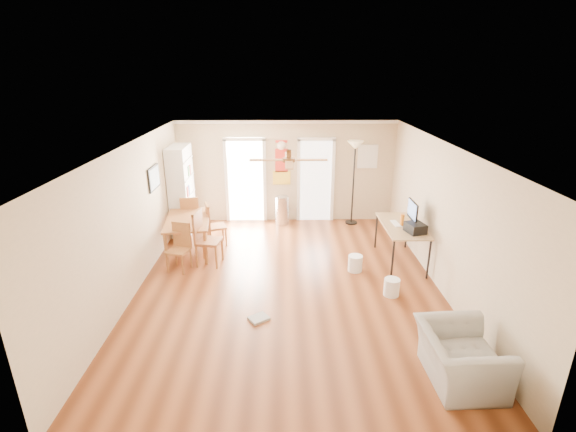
{
  "coord_description": "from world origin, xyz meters",
  "views": [
    {
      "loc": [
        -0.1,
        -6.79,
        3.83
      ],
      "look_at": [
        0.0,
        0.6,
        1.15
      ],
      "focal_mm": 25.74,
      "sensor_mm": 36.0,
      "label": 1
    }
  ],
  "objects_px": {
    "dining_table": "(189,235)",
    "armchair": "(460,358)",
    "bookshelf": "(181,190)",
    "dining_chair_right_a": "(216,224)",
    "printer": "(415,228)",
    "dining_chair_near": "(178,248)",
    "trash_can": "(282,210)",
    "dining_chair_far": "(191,216)",
    "wastebasket_a": "(355,263)",
    "dining_chair_right_b": "(209,238)",
    "wastebasket_b": "(392,287)",
    "torchiere_lamp": "(353,183)",
    "computer_desk": "(400,244)"
  },
  "relations": [
    {
      "from": "armchair",
      "to": "computer_desk",
      "type": "bearing_deg",
      "value": -4.52
    },
    {
      "from": "armchair",
      "to": "dining_chair_right_b",
      "type": "bearing_deg",
      "value": 45.89
    },
    {
      "from": "dining_chair_right_b",
      "to": "torchiere_lamp",
      "type": "xyz_separation_m",
      "value": [
        3.28,
        2.31,
        0.5
      ]
    },
    {
      "from": "dining_table",
      "to": "printer",
      "type": "xyz_separation_m",
      "value": [
        4.6,
        -0.99,
        0.54
      ]
    },
    {
      "from": "dining_table",
      "to": "dining_chair_far",
      "type": "distance_m",
      "value": 0.87
    },
    {
      "from": "trash_can",
      "to": "printer",
      "type": "distance_m",
      "value": 3.71
    },
    {
      "from": "bookshelf",
      "to": "dining_chair_near",
      "type": "relative_size",
      "value": 2.22
    },
    {
      "from": "torchiere_lamp",
      "to": "wastebasket_a",
      "type": "height_order",
      "value": "torchiere_lamp"
    },
    {
      "from": "dining_chair_right_a",
      "to": "wastebasket_a",
      "type": "xyz_separation_m",
      "value": [
        2.93,
        -1.35,
        -0.32
      ]
    },
    {
      "from": "dining_chair_near",
      "to": "computer_desk",
      "type": "bearing_deg",
      "value": 20.84
    },
    {
      "from": "printer",
      "to": "armchair",
      "type": "xyz_separation_m",
      "value": [
        -0.3,
        -3.05,
        -0.57
      ]
    },
    {
      "from": "bookshelf",
      "to": "dining_chair_right_a",
      "type": "distance_m",
      "value": 1.34
    },
    {
      "from": "dining_chair_far",
      "to": "computer_desk",
      "type": "distance_m",
      "value": 4.81
    },
    {
      "from": "armchair",
      "to": "wastebasket_b",
      "type": "bearing_deg",
      "value": 6.97
    },
    {
      "from": "trash_can",
      "to": "dining_chair_right_a",
      "type": "bearing_deg",
      "value": -139.49
    },
    {
      "from": "trash_can",
      "to": "torchiere_lamp",
      "type": "relative_size",
      "value": 0.35
    },
    {
      "from": "dining_chair_far",
      "to": "dining_table",
      "type": "bearing_deg",
      "value": 87.72
    },
    {
      "from": "dining_chair_right_a",
      "to": "armchair",
      "type": "distance_m",
      "value": 5.79
    },
    {
      "from": "trash_can",
      "to": "wastebasket_a",
      "type": "height_order",
      "value": "trash_can"
    },
    {
      "from": "dining_table",
      "to": "printer",
      "type": "distance_m",
      "value": 4.74
    },
    {
      "from": "wastebasket_b",
      "to": "computer_desk",
      "type": "bearing_deg",
      "value": 69.7
    },
    {
      "from": "dining_chair_far",
      "to": "wastebasket_a",
      "type": "bearing_deg",
      "value": 142.46
    },
    {
      "from": "dining_chair_right_b",
      "to": "dining_chair_near",
      "type": "height_order",
      "value": "dining_chair_right_b"
    },
    {
      "from": "dining_chair_right_a",
      "to": "wastebasket_b",
      "type": "height_order",
      "value": "dining_chair_right_a"
    },
    {
      "from": "wastebasket_a",
      "to": "armchair",
      "type": "distance_m",
      "value": 3.17
    },
    {
      "from": "dining_chair_right_b",
      "to": "wastebasket_a",
      "type": "bearing_deg",
      "value": -87.31
    },
    {
      "from": "trash_can",
      "to": "dining_table",
      "type": "bearing_deg",
      "value": -141.1
    },
    {
      "from": "computer_desk",
      "to": "dining_chair_far",
      "type": "bearing_deg",
      "value": 162.6
    },
    {
      "from": "dining_chair_far",
      "to": "armchair",
      "type": "distance_m",
      "value": 6.6
    },
    {
      "from": "dining_table",
      "to": "armchair",
      "type": "height_order",
      "value": "dining_table"
    },
    {
      "from": "dining_chair_near",
      "to": "dining_table",
      "type": "bearing_deg",
      "value": 106.15
    },
    {
      "from": "bookshelf",
      "to": "wastebasket_b",
      "type": "height_order",
      "value": "bookshelf"
    },
    {
      "from": "dining_chair_near",
      "to": "wastebasket_b",
      "type": "distance_m",
      "value": 4.13
    },
    {
      "from": "computer_desk",
      "to": "dining_chair_right_a",
      "type": "bearing_deg",
      "value": 166.21
    },
    {
      "from": "dining_chair_near",
      "to": "torchiere_lamp",
      "type": "distance_m",
      "value": 4.67
    },
    {
      "from": "armchair",
      "to": "dining_table",
      "type": "bearing_deg",
      "value": 45.02
    },
    {
      "from": "computer_desk",
      "to": "armchair",
      "type": "xyz_separation_m",
      "value": [
        -0.17,
        -3.45,
        -0.06
      ]
    },
    {
      "from": "dining_chair_right_b",
      "to": "armchair",
      "type": "relative_size",
      "value": 1.05
    },
    {
      "from": "torchiere_lamp",
      "to": "armchair",
      "type": "xyz_separation_m",
      "value": [
        0.47,
        -5.72,
        -0.72
      ]
    },
    {
      "from": "trash_can",
      "to": "armchair",
      "type": "bearing_deg",
      "value": -68.21
    },
    {
      "from": "torchiere_lamp",
      "to": "armchair",
      "type": "height_order",
      "value": "torchiere_lamp"
    },
    {
      "from": "dining_chair_right_b",
      "to": "armchair",
      "type": "xyz_separation_m",
      "value": [
        3.75,
        -3.42,
        -0.22
      ]
    },
    {
      "from": "dining_table",
      "to": "trash_can",
      "type": "xyz_separation_m",
      "value": [
        2.03,
        1.64,
        -0.01
      ]
    },
    {
      "from": "wastebasket_b",
      "to": "armchair",
      "type": "relative_size",
      "value": 0.3
    },
    {
      "from": "dining_chair_near",
      "to": "armchair",
      "type": "relative_size",
      "value": 0.89
    },
    {
      "from": "dining_chair_near",
      "to": "bookshelf",
      "type": "bearing_deg",
      "value": 116.7
    },
    {
      "from": "trash_can",
      "to": "wastebasket_a",
      "type": "xyz_separation_m",
      "value": [
        1.45,
        -2.62,
        -0.21
      ]
    },
    {
      "from": "dining_chair_right_a",
      "to": "computer_desk",
      "type": "relative_size",
      "value": 0.63
    },
    {
      "from": "bookshelf",
      "to": "dining_table",
      "type": "xyz_separation_m",
      "value": [
        0.37,
        -1.17,
        -0.68
      ]
    },
    {
      "from": "dining_chair_far",
      "to": "computer_desk",
      "type": "height_order",
      "value": "dining_chair_far"
    }
  ]
}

